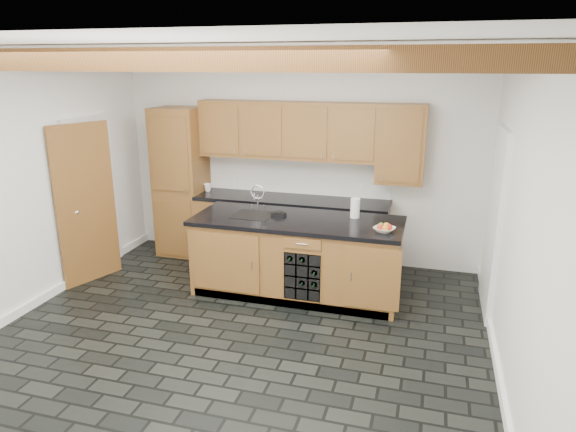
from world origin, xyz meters
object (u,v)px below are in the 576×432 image
Objects in this scene: kitchen_scale at (279,214)px; paper_towel at (355,208)px; island at (297,256)px; fruit_bowl at (384,230)px.

paper_towel is at bearing 12.33° from kitchen_scale.
paper_towel reaches higher than kitchen_scale.
island is at bearing -158.06° from paper_towel.
island is 14.82× the size of kitchen_scale.
kitchen_scale is at bearing 167.99° from fruit_bowl.
fruit_bowl is at bearing -49.05° from paper_towel.
paper_towel is at bearing 130.95° from fruit_bowl.
paper_towel is (0.63, 0.26, 0.58)m from island.
paper_towel is (-0.39, 0.45, 0.09)m from fruit_bowl.
paper_towel is at bearing 21.94° from island.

